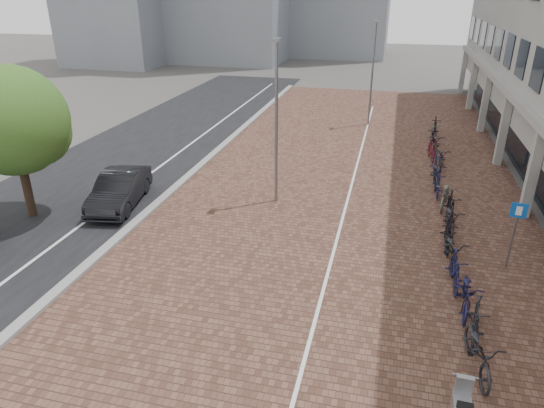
# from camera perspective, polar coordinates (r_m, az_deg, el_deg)

# --- Properties ---
(ground) EXTENTS (140.00, 140.00, 0.00)m
(ground) POSITION_cam_1_polar(r_m,az_deg,el_deg) (12.15, -7.22, -17.14)
(ground) COLOR #474442
(ground) RESTS_ON ground
(plaza_brick) EXTENTS (14.50, 42.00, 0.04)m
(plaza_brick) POSITION_cam_1_polar(r_m,az_deg,el_deg) (21.96, 8.91, 2.66)
(plaza_brick) COLOR brown
(plaza_brick) RESTS_ON ground
(street_asphalt) EXTENTS (8.00, 50.00, 0.03)m
(street_asphalt) POSITION_cam_1_polar(r_m,az_deg,el_deg) (25.28, -16.78, 4.80)
(street_asphalt) COLOR black
(street_asphalt) RESTS_ON ground
(curb) EXTENTS (0.35, 42.00, 0.14)m
(curb) POSITION_cam_1_polar(r_m,az_deg,el_deg) (23.55, -8.54, 4.34)
(curb) COLOR gray
(curb) RESTS_ON ground
(lane_line) EXTENTS (0.12, 44.00, 0.00)m
(lane_line) POSITION_cam_1_polar(r_m,az_deg,el_deg) (24.34, -12.69, 4.55)
(lane_line) COLOR white
(lane_line) RESTS_ON street_asphalt
(parking_line) EXTENTS (0.10, 30.00, 0.00)m
(parking_line) POSITION_cam_1_polar(r_m,az_deg,el_deg) (21.94, 9.43, 2.67)
(parking_line) COLOR white
(parking_line) RESTS_ON plaza_brick
(car_dark) EXTENTS (2.16, 4.28, 1.35)m
(car_dark) POSITION_cam_1_polar(r_m,az_deg,el_deg) (20.01, -17.47, 1.64)
(car_dark) COLOR black
(car_dark) RESTS_ON ground
(parking_sign) EXTENTS (0.46, 0.11, 2.20)m
(parking_sign) POSITION_cam_1_polar(r_m,az_deg,el_deg) (16.19, 26.62, -2.33)
(parking_sign) COLOR slate
(parking_sign) RESTS_ON ground
(lamp_near) EXTENTS (0.12, 0.12, 6.23)m
(lamp_near) POSITION_cam_1_polar(r_m,az_deg,el_deg) (18.67, 0.50, 9.12)
(lamp_near) COLOR gray
(lamp_near) RESTS_ON ground
(lamp_far) EXTENTS (0.12, 0.12, 6.08)m
(lamp_far) POSITION_cam_1_polar(r_m,az_deg,el_deg) (30.79, 11.65, 14.54)
(lamp_far) COLOR slate
(lamp_far) RESTS_ON ground
(street_tree) EXTENTS (3.86, 3.86, 5.61)m
(street_tree) POSITION_cam_1_polar(r_m,az_deg,el_deg) (19.47, -27.72, 8.37)
(street_tree) COLOR #382619
(street_tree) RESTS_ON ground
(bike_row) EXTENTS (1.19, 21.45, 1.05)m
(bike_row) POSITION_cam_1_polar(r_m,az_deg,el_deg) (20.59, 19.50, 1.54)
(bike_row) COLOR black
(bike_row) RESTS_ON ground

